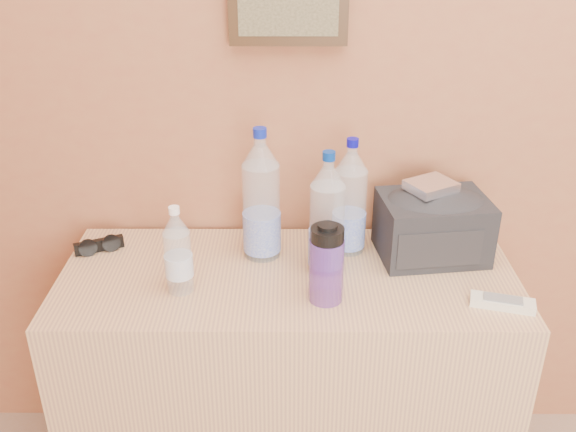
# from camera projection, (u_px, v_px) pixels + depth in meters

# --- Properties ---
(dresser) EXTENTS (1.18, 0.49, 0.74)m
(dresser) POSITION_uv_depth(u_px,v_px,m) (288.00, 384.00, 1.83)
(dresser) COLOR tan
(dresser) RESTS_ON ground
(pet_large_b) EXTENTS (0.10, 0.10, 0.36)m
(pet_large_b) POSITION_uv_depth(u_px,v_px,m) (261.00, 201.00, 1.68)
(pet_large_b) COLOR silver
(pet_large_b) RESTS_ON dresser
(pet_large_c) EXTENTS (0.09, 0.09, 0.32)m
(pet_large_c) POSITION_uv_depth(u_px,v_px,m) (350.00, 202.00, 1.71)
(pet_large_c) COLOR silver
(pet_large_c) RESTS_ON dresser
(pet_large_d) EXTENTS (0.09, 0.09, 0.33)m
(pet_large_d) POSITION_uv_depth(u_px,v_px,m) (327.00, 219.00, 1.62)
(pet_large_d) COLOR white
(pet_large_d) RESTS_ON dresser
(pet_small) EXTENTS (0.07, 0.07, 0.23)m
(pet_small) POSITION_uv_depth(u_px,v_px,m) (178.00, 255.00, 1.55)
(pet_small) COLOR white
(pet_small) RESTS_ON dresser
(nalgene_bottle) EXTENTS (0.08, 0.08, 0.20)m
(nalgene_bottle) POSITION_uv_depth(u_px,v_px,m) (326.00, 263.00, 1.52)
(nalgene_bottle) COLOR #6130A3
(nalgene_bottle) RESTS_ON dresser
(sunglasses) EXTENTS (0.14, 0.10, 0.03)m
(sunglasses) POSITION_uv_depth(u_px,v_px,m) (99.00, 245.00, 1.76)
(sunglasses) COLOR black
(sunglasses) RESTS_ON dresser
(ac_remote) EXTENTS (0.16, 0.09, 0.02)m
(ac_remote) POSITION_uv_depth(u_px,v_px,m) (502.00, 303.00, 1.53)
(ac_remote) COLOR silver
(ac_remote) RESTS_ON dresser
(toiletry_bag) EXTENTS (0.30, 0.23, 0.19)m
(toiletry_bag) POSITION_uv_depth(u_px,v_px,m) (433.00, 223.00, 1.71)
(toiletry_bag) COLOR black
(toiletry_bag) RESTS_ON dresser
(foil_packet) EXTENTS (0.15, 0.14, 0.02)m
(foil_packet) POSITION_uv_depth(u_px,v_px,m) (431.00, 186.00, 1.67)
(foil_packet) COLOR silver
(foil_packet) RESTS_ON toiletry_bag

